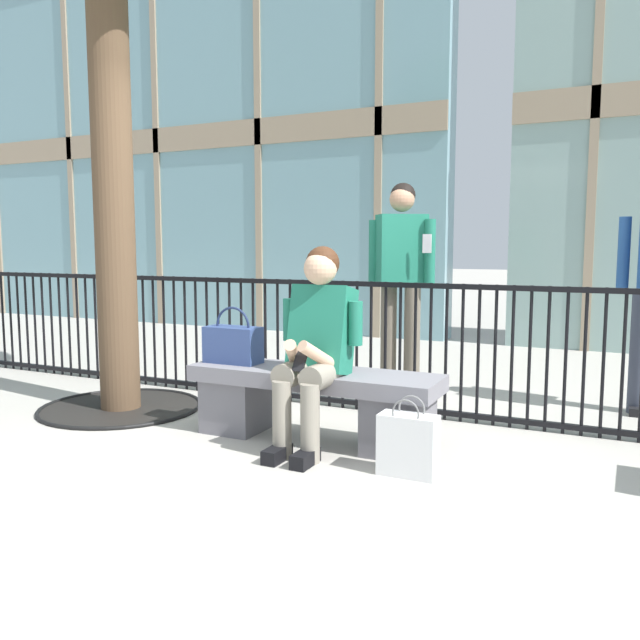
# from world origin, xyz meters

# --- Properties ---
(ground_plane) EXTENTS (60.00, 60.00, 0.00)m
(ground_plane) POSITION_xyz_m (0.00, 0.00, 0.00)
(ground_plane) COLOR #B2ADA3
(stone_bench) EXTENTS (1.60, 0.44, 0.45)m
(stone_bench) POSITION_xyz_m (0.00, 0.00, 0.27)
(stone_bench) COLOR slate
(stone_bench) RESTS_ON ground
(seated_person_with_phone) EXTENTS (0.52, 0.66, 1.21)m
(seated_person_with_phone) POSITION_xyz_m (0.08, -0.13, 0.65)
(seated_person_with_phone) COLOR gray
(seated_person_with_phone) RESTS_ON ground
(handbag_on_bench) EXTENTS (0.37, 0.18, 0.37)m
(handbag_on_bench) POSITION_xyz_m (-0.58, -0.01, 0.58)
(handbag_on_bench) COLOR #33477F
(handbag_on_bench) RESTS_ON stone_bench
(shopping_bag) EXTENTS (0.31, 0.15, 0.42)m
(shopping_bag) POSITION_xyz_m (0.73, -0.34, 0.17)
(shopping_bag) COLOR white
(shopping_bag) RESTS_ON ground
(bystander_further_back) EXTENTS (0.55, 0.40, 1.71)m
(bystander_further_back) POSITION_xyz_m (0.08, 1.43, 1.00)
(bystander_further_back) COLOR #6B6051
(bystander_further_back) RESTS_ON ground
(plaza_railing) EXTENTS (8.17, 0.04, 0.96)m
(plaza_railing) POSITION_xyz_m (-0.00, 0.84, 0.48)
(plaza_railing) COLOR black
(plaza_railing) RESTS_ON ground
(building_facade_left) EXTENTS (10.81, 0.43, 9.00)m
(building_facade_left) POSITION_xyz_m (-5.79, 4.69, 4.51)
(building_facade_left) COLOR #729EA8
(building_facade_left) RESTS_ON ground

